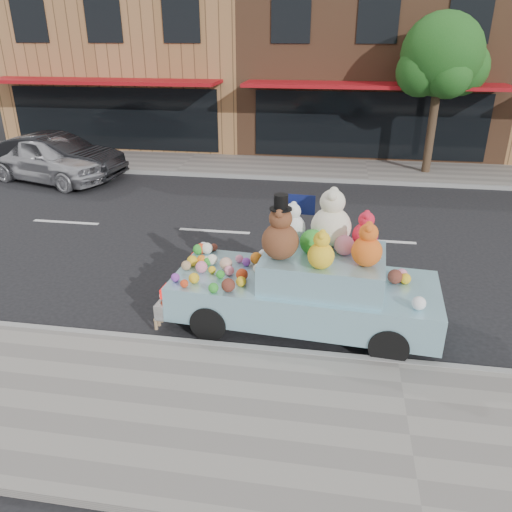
% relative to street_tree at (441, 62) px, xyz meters
% --- Properties ---
extents(ground, '(120.00, 120.00, 0.00)m').
position_rel_street_tree_xyz_m(ground, '(-2.03, -6.55, -3.69)').
color(ground, black).
rests_on(ground, ground).
extents(near_sidewalk, '(60.00, 3.00, 0.12)m').
position_rel_street_tree_xyz_m(near_sidewalk, '(-2.03, -13.05, -3.63)').
color(near_sidewalk, gray).
rests_on(near_sidewalk, ground).
extents(far_sidewalk, '(60.00, 3.00, 0.12)m').
position_rel_street_tree_xyz_m(far_sidewalk, '(-2.03, -0.05, -3.63)').
color(far_sidewalk, gray).
rests_on(far_sidewalk, ground).
extents(near_kerb, '(60.00, 0.12, 0.13)m').
position_rel_street_tree_xyz_m(near_kerb, '(-2.03, -11.55, -3.63)').
color(near_kerb, gray).
rests_on(near_kerb, ground).
extents(far_kerb, '(60.00, 0.12, 0.13)m').
position_rel_street_tree_xyz_m(far_kerb, '(-2.03, -1.55, -3.63)').
color(far_kerb, gray).
rests_on(far_kerb, ground).
extents(storefront_left, '(10.00, 9.80, 7.30)m').
position_rel_street_tree_xyz_m(storefront_left, '(-12.03, 5.42, -0.05)').
color(storefront_left, '#9A6B40').
rests_on(storefront_left, ground).
extents(storefront_mid, '(10.00, 9.80, 7.30)m').
position_rel_street_tree_xyz_m(storefront_mid, '(-2.03, 5.42, -0.05)').
color(storefront_mid, brown).
rests_on(storefront_mid, ground).
extents(street_tree, '(3.00, 2.70, 5.22)m').
position_rel_street_tree_xyz_m(street_tree, '(0.00, 0.00, 0.00)').
color(street_tree, '#38281C').
rests_on(street_tree, ground).
extents(car_silver, '(4.95, 3.16, 1.57)m').
position_rel_street_tree_xyz_m(car_silver, '(-12.53, -2.88, -2.91)').
color(car_silver, silver).
rests_on(car_silver, ground).
extents(car_dark, '(4.59, 1.81, 1.49)m').
position_rel_street_tree_xyz_m(car_dark, '(-12.44, -2.57, -2.95)').
color(car_dark, black).
rests_on(car_dark, ground).
extents(art_car, '(4.60, 2.07, 2.38)m').
position_rel_street_tree_xyz_m(art_car, '(-3.48, -10.56, -2.87)').
color(art_car, black).
rests_on(art_car, ground).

